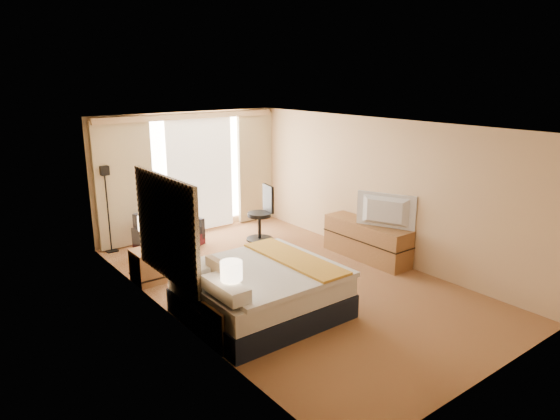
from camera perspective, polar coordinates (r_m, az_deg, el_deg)
floor at (r=8.42m, az=1.15°, el=-8.19°), size 4.20×7.00×0.02m
ceiling at (r=7.76m, az=1.26°, el=9.72°), size 4.20×7.00×0.02m
wall_back at (r=10.87m, az=-10.42°, el=4.14°), size 4.20×0.02×2.60m
wall_front at (r=5.82m, az=23.41°, el=-6.65°), size 4.20×0.02×2.60m
wall_left at (r=6.92m, az=-12.52°, el=-2.32°), size 0.02×7.00×2.60m
wall_right at (r=9.41m, az=11.25°, el=2.38°), size 0.02×7.00×2.60m
headboard at (r=7.12m, az=-12.90°, el=-2.02°), size 0.06×1.85×1.50m
nightstand_left at (r=6.55m, az=-6.09°, el=-12.79°), size 0.45×0.52×0.55m
nightstand_right at (r=8.61m, az=-14.89°, el=-6.20°), size 0.45×0.52×0.55m
media_dresser at (r=9.47m, az=9.87°, el=-3.44°), size 0.50×1.80×0.70m
window at (r=10.96m, az=-9.19°, el=4.39°), size 2.30×0.02×2.30m
curtains at (r=10.75m, az=-10.18°, el=4.62°), size 4.12×0.19×2.56m
bed at (r=7.21m, az=-2.25°, el=-9.18°), size 2.06×1.89×1.00m
loveseat at (r=10.10m, az=-12.61°, el=-2.91°), size 1.43×1.05×0.80m
floor_lamp at (r=10.02m, az=-19.25°, el=1.99°), size 0.21×0.21×1.69m
desk_chair at (r=10.34m, az=-2.05°, el=-0.67°), size 0.56×0.56×1.15m
lamp_left at (r=6.22m, az=-5.58°, el=-7.00°), size 0.28×0.28×0.58m
lamp_right at (r=8.40m, az=-15.03°, el=-1.54°), size 0.27×0.27×0.58m
tissue_box at (r=6.28m, az=-5.35°, el=-10.68°), size 0.13×0.13×0.12m
telephone at (r=8.38m, az=-14.47°, el=-4.51°), size 0.20×0.18×0.07m
television at (r=8.97m, az=11.82°, el=-0.19°), size 0.55×1.04×0.62m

